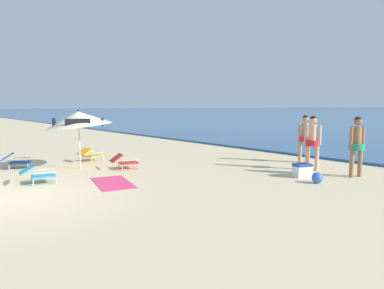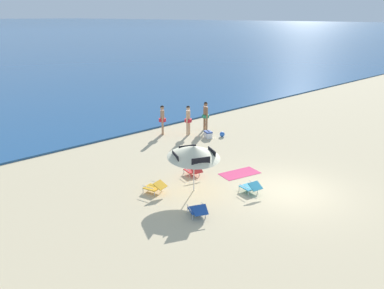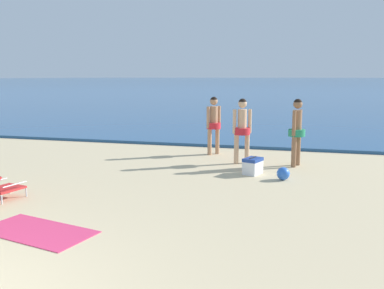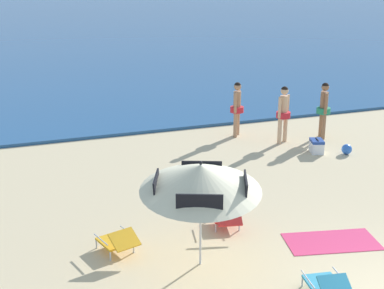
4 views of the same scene
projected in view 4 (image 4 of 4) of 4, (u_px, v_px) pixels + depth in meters
beach_umbrella_striped_main at (201, 178)px, 9.02m from camera, size 2.69×2.71×2.03m
lounge_chair_beside_umbrella at (226, 216)px, 10.79m from camera, size 0.72×0.99×0.53m
lounge_chair_facing_sea at (118, 240)px, 9.81m from camera, size 0.76×1.00×0.52m
lounge_chair_spare_folded at (328, 285)px, 8.41m from camera, size 0.68×0.97×0.52m
person_standing_near_shore at (324, 106)px, 16.59m from camera, size 0.44×0.51×1.79m
person_standing_beside at (237, 105)px, 16.79m from camera, size 0.43×0.43×1.77m
person_wading_in at (284, 110)px, 16.11m from camera, size 0.48×0.44×1.78m
cooler_box at (317, 146)px, 15.43m from camera, size 0.49×0.58×0.43m
beach_ball at (347, 149)px, 15.32m from camera, size 0.30×0.30×0.30m
beach_towel at (331, 242)px, 10.32m from camera, size 1.95×1.28×0.01m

